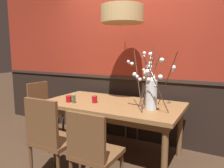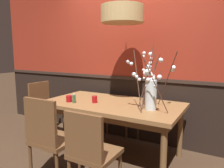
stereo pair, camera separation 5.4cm
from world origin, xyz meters
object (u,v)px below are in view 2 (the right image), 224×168
Objects in this scene: chair_far_side_right at (154,106)px; candle_holder_nearer_edge at (95,99)px; vase_with_blossoms at (151,88)px; chair_far_side_left at (124,104)px; candle_holder_nearer_center at (69,99)px; pendant_lamp at (122,14)px; dining_table at (112,108)px; chair_near_side_left at (49,136)px; condiment_bottle at (74,99)px; chair_near_side_right at (91,151)px; chair_head_west_end at (44,107)px.

candle_holder_nearer_edge is (-0.49, -1.04, 0.26)m from chair_far_side_right.
vase_with_blossoms reaches higher than chair_far_side_right.
vase_with_blossoms is (0.81, -0.93, 0.48)m from chair_far_side_left.
candle_holder_nearer_center is 1.33m from pendant_lamp.
candle_holder_nearer_edge is at bearing -148.44° from dining_table.
pendant_lamp reaches higher than candle_holder_nearer_center.
candle_holder_nearer_center is (-0.29, -1.13, 0.28)m from chair_far_side_left.
chair_far_side_left is at bearing 114.02° from pendant_lamp.
chair_near_side_left is 0.69m from condiment_bottle.
candle_holder_nearer_center is (-0.53, -0.25, 0.13)m from dining_table.
chair_near_side_left is at bearing -107.79° from dining_table.
dining_table is 0.97m from chair_near_side_right.
chair_head_west_end reaches higher than chair_far_side_left.
chair_far_side_right is 1.12m from vase_with_blossoms.
chair_near_side_left reaches higher than candle_holder_nearer_edge.
chair_far_side_right is at bearing 105.41° from vase_with_blossoms.
chair_far_side_left reaches higher than dining_table.
chair_far_side_right is (0.54, 0.05, 0.02)m from chair_far_side_left.
chair_near_side_right reaches higher than chair_far_side_left.
pendant_lamp reaches higher than condiment_bottle.
pendant_lamp is at bearing -65.98° from chair_far_side_left.
chair_near_side_right is 1.09m from candle_holder_nearer_center.
chair_near_side_right reaches higher than dining_table.
vase_with_blossoms is (1.86, -0.06, 0.49)m from chair_head_west_end.
chair_far_side_left is 0.54m from chair_far_side_right.
chair_far_side_left is 1.36m from chair_head_west_end.
chair_far_side_right reaches higher than chair_near_side_right.
candle_holder_nearer_edge is 0.75× the size of condiment_bottle.
chair_near_side_right is 1.83m from chair_head_west_end.
dining_table is 0.93m from chair_near_side_left.
vase_with_blossoms is (0.27, -0.98, 0.47)m from chair_far_side_right.
chair_far_side_right is at bearing 77.11° from pendant_lamp.
chair_far_side_right is at bearing 64.88° from candle_holder_nearer_edge.
chair_near_side_right is at bearing -73.31° from chair_far_side_left.
chair_near_side_left is 0.81m from candle_holder_nearer_edge.
dining_table is at bearing 107.52° from chair_near_side_right.
vase_with_blossoms is 6.10× the size of condiment_bottle.
chair_head_west_end is (-1.05, -0.87, -0.00)m from chair_far_side_left.
candle_holder_nearer_edge reaches higher than dining_table.
condiment_bottle is (0.86, -0.27, 0.29)m from chair_head_west_end.
vase_with_blossoms is at bearing -6.06° from dining_table.
vase_with_blossoms is 0.92× the size of pendant_lamp.
chair_near_side_left reaches higher than chair_near_side_right.
chair_far_side_right is 1.24× the size of vase_with_blossoms.
chair_far_side_left is 10.19× the size of candle_holder_nearer_center.
chair_near_side_left is (-0.57, 0.03, 0.02)m from chair_near_side_right.
chair_head_west_end is at bearing 178.06° from vase_with_blossoms.
chair_near_side_right reaches higher than condiment_bottle.
chair_far_side_right is at bearing 5.35° from chair_far_side_left.
vase_with_blossoms reaches higher than candle_holder_nearer_edge.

